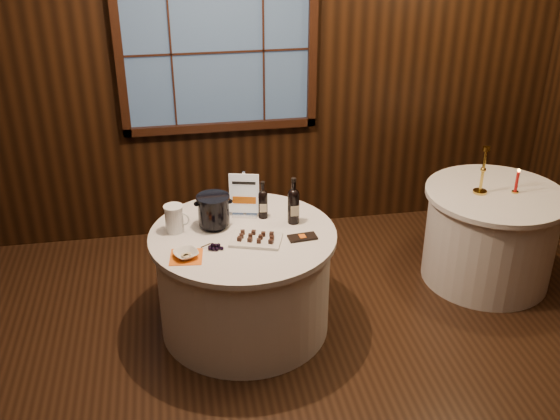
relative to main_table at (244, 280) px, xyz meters
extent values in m
cube|color=black|center=(0.00, 1.50, 1.11)|extent=(6.00, 0.02, 3.00)
cube|color=#364F71|center=(0.00, 1.47, 1.26)|extent=(1.50, 0.01, 1.20)
cylinder|color=silver|center=(0.00, 0.00, -0.02)|extent=(1.20, 1.20, 0.73)
cylinder|color=silver|center=(0.00, 0.00, 0.36)|extent=(1.28, 1.28, 0.04)
cylinder|color=silver|center=(2.00, 0.30, -0.02)|extent=(1.00, 1.00, 0.73)
cylinder|color=silver|center=(2.00, 0.30, 0.36)|extent=(1.08, 1.08, 0.04)
cube|color=silver|center=(0.05, 0.26, 0.39)|extent=(0.20, 0.14, 0.02)
cube|color=silver|center=(0.05, 0.26, 0.56)|extent=(0.03, 0.02, 0.32)
cube|color=white|center=(0.05, 0.24, 0.56)|extent=(0.21, 0.06, 0.30)
cylinder|color=black|center=(0.17, 0.20, 0.47)|extent=(0.07, 0.07, 0.18)
sphere|color=black|center=(0.17, 0.20, 0.56)|extent=(0.07, 0.07, 0.07)
cylinder|color=black|center=(0.17, 0.20, 0.61)|extent=(0.03, 0.03, 0.08)
cylinder|color=black|center=(0.17, 0.20, 0.65)|extent=(0.03, 0.03, 0.02)
cube|color=beige|center=(0.17, 0.17, 0.47)|extent=(0.05, 0.01, 0.06)
cylinder|color=black|center=(0.37, 0.09, 0.49)|extent=(0.08, 0.08, 0.22)
sphere|color=black|center=(0.37, 0.09, 0.60)|extent=(0.08, 0.08, 0.08)
cylinder|color=black|center=(0.37, 0.09, 0.66)|extent=(0.03, 0.03, 0.10)
cylinder|color=black|center=(0.37, 0.09, 0.71)|extent=(0.03, 0.03, 0.02)
cube|color=beige|center=(0.37, 0.05, 0.49)|extent=(0.06, 0.01, 0.08)
cylinder|color=black|center=(-0.18, 0.12, 0.40)|extent=(0.17, 0.17, 0.03)
cylinder|color=black|center=(-0.18, 0.12, 0.50)|extent=(0.21, 0.21, 0.19)
cylinder|color=black|center=(-0.18, 0.12, 0.61)|extent=(0.23, 0.23, 0.02)
cube|color=silver|center=(0.07, -0.13, 0.39)|extent=(0.38, 0.31, 0.02)
cube|color=black|center=(0.38, -0.14, 0.39)|extent=(0.20, 0.11, 0.02)
cylinder|color=#332812|center=(-0.27, -0.17, 0.40)|extent=(0.06, 0.03, 0.03)
cylinder|color=white|center=(-0.45, 0.11, 0.47)|extent=(0.12, 0.12, 0.18)
cylinder|color=white|center=(-0.45, 0.11, 0.57)|extent=(0.13, 0.13, 0.01)
torus|color=white|center=(-0.39, 0.11, 0.48)|extent=(0.09, 0.05, 0.09)
cube|color=orange|center=(-0.39, -0.25, 0.38)|extent=(0.23, 0.23, 0.00)
imported|color=silver|center=(-0.39, -0.25, 0.40)|extent=(0.20, 0.20, 0.04)
cylinder|color=gold|center=(1.86, 0.31, 0.39)|extent=(0.11, 0.11, 0.02)
cylinder|color=gold|center=(1.86, 0.31, 0.57)|extent=(0.02, 0.02, 0.33)
cylinder|color=gold|center=(1.86, 0.31, 0.74)|extent=(0.05, 0.05, 0.03)
cylinder|color=gold|center=(2.13, 0.26, 0.39)|extent=(0.05, 0.05, 0.01)
cylinder|color=#B50F0D|center=(2.13, 0.26, 0.48)|extent=(0.02, 0.02, 0.16)
sphere|color=#FFB23F|center=(2.13, 0.26, 0.57)|extent=(0.02, 0.02, 0.02)
camera|label=1|loc=(-0.42, -3.86, 2.55)|focal=42.00mm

